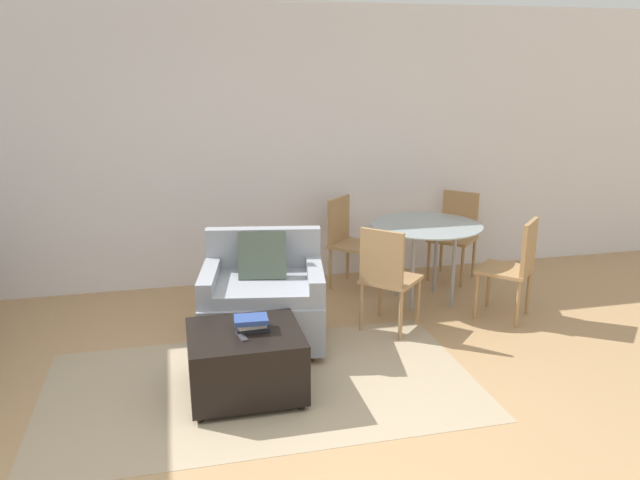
% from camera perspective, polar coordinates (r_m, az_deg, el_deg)
% --- Properties ---
extents(ground_plane, '(20.00, 20.00, 0.00)m').
position_cam_1_polar(ground_plane, '(3.68, -2.46, -20.20)').
color(ground_plane, tan).
extents(wall_back, '(12.00, 0.06, 2.75)m').
position_cam_1_polar(wall_back, '(6.24, -8.41, 8.26)').
color(wall_back, white).
rests_on(wall_back, ground_plane).
extents(area_rug, '(2.98, 1.68, 0.01)m').
position_cam_1_polar(area_rug, '(4.49, -5.32, -13.07)').
color(area_rug, tan).
rests_on(area_rug, ground_plane).
extents(armchair, '(1.08, 0.98, 0.90)m').
position_cam_1_polar(armchair, '(5.01, -5.21, -5.48)').
color(armchair, '#999EA8').
rests_on(armchair, ground_plane).
extents(ottoman, '(0.75, 0.67, 0.46)m').
position_cam_1_polar(ottoman, '(4.30, -6.83, -10.85)').
color(ottoman, black).
rests_on(ottoman, ground_plane).
extents(book_stack, '(0.24, 0.18, 0.09)m').
position_cam_1_polar(book_stack, '(4.21, -6.28, -7.55)').
color(book_stack, black).
rests_on(book_stack, ottoman).
extents(tv_remote_primary, '(0.07, 0.16, 0.01)m').
position_cam_1_polar(tv_remote_primary, '(4.13, -7.19, -8.73)').
color(tv_remote_primary, '#333338').
rests_on(tv_remote_primary, ottoman).
extents(dining_table, '(1.03, 1.03, 0.75)m').
position_cam_1_polar(dining_table, '(5.85, 9.67, 0.53)').
color(dining_table, '#99A8AD').
rests_on(dining_table, ground_plane).
extents(dining_chair_near_left, '(0.59, 0.59, 0.90)m').
position_cam_1_polar(dining_chair_near_left, '(5.16, 6.11, -3.00)').
color(dining_chair_near_left, tan).
rests_on(dining_chair_near_left, ground_plane).
extents(dining_chair_near_right, '(0.59, 0.59, 0.90)m').
position_cam_1_polar(dining_chair_near_right, '(5.65, 17.44, -1.98)').
color(dining_chair_near_right, tan).
rests_on(dining_chair_near_right, ground_plane).
extents(dining_chair_far_left, '(0.59, 0.59, 0.90)m').
position_cam_1_polar(dining_chair_far_left, '(6.23, 2.51, 0.35)').
color(dining_chair_far_left, tan).
rests_on(dining_chair_far_left, ground_plane).
extents(dining_chair_far_right, '(0.59, 0.59, 0.90)m').
position_cam_1_polar(dining_chair_far_right, '(6.64, 12.32, 0.97)').
color(dining_chair_far_right, tan).
rests_on(dining_chair_far_right, ground_plane).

